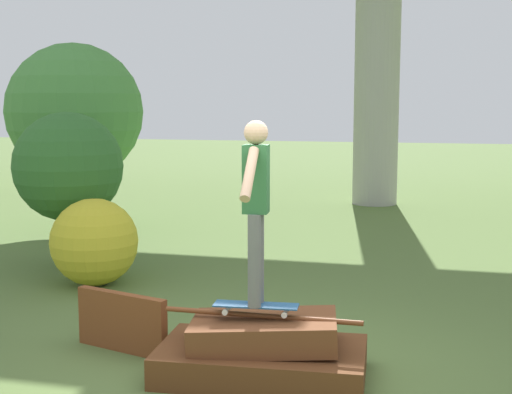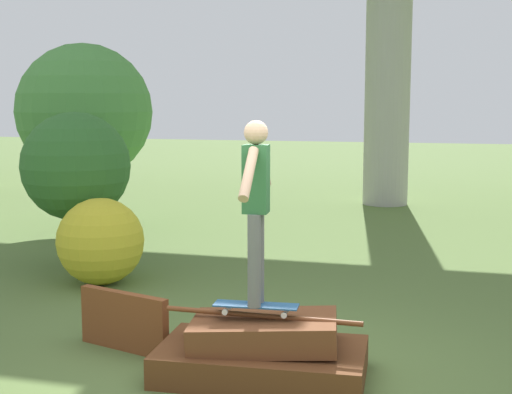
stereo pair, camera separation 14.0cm
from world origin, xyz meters
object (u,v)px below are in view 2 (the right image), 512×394
object	(u,v)px
skateboard	(256,306)
bush_yellow_flowering	(101,241)
tree_behind_right	(76,167)
skater	(256,199)
tree_behind_left	(85,112)

from	to	relation	value
skateboard	bush_yellow_flowering	xyz separation A→B (m)	(-2.99, 2.69, -0.07)
skateboard	tree_behind_right	distance (m)	5.34
skateboard	skater	xyz separation A→B (m)	(-0.00, -0.00, 0.98)
skateboard	tree_behind_right	xyz separation A→B (m)	(-3.85, 3.59, 0.87)
skateboard	skater	distance (m)	0.98
tree_behind_right	bush_yellow_flowering	bearing A→B (deg)	-46.34
skateboard	tree_behind_left	size ratio (longest dim) A/B	0.22
skateboard	skater	bearing A→B (deg)	-153.43
skater	tree_behind_left	xyz separation A→B (m)	(-5.25, 6.43, 0.67)
bush_yellow_flowering	skateboard	bearing A→B (deg)	-41.98
skateboard	tree_behind_left	bearing A→B (deg)	129.25
tree_behind_right	bush_yellow_flowering	world-z (taller)	tree_behind_right
skater	bush_yellow_flowering	bearing A→B (deg)	138.02
skater	tree_behind_left	world-z (taller)	tree_behind_left
skater	bush_yellow_flowering	world-z (taller)	skater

